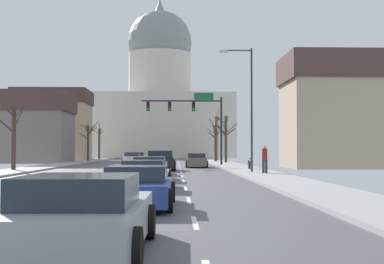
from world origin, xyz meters
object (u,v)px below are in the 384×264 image
at_px(sedan_near_00, 196,161).
at_px(bicycle_parked, 250,165).
at_px(sedan_oncoming_01, 138,157).
at_px(pedestrian_00, 265,158).
at_px(sedan_near_02, 152,166).
at_px(sedan_near_05, 138,188).
at_px(street_lamp_right, 248,99).
at_px(pickup_truck_near_01, 160,161).
at_px(sedan_oncoming_00, 132,158).
at_px(sedan_near_06, 83,217).
at_px(sedan_near_03, 150,169).
at_px(sedan_near_04, 145,175).
at_px(signal_gantry, 193,113).

height_order(sedan_near_00, bicycle_parked, sedan_near_00).
xyz_separation_m(sedan_oncoming_01, pedestrian_00, (10.65, -36.58, 0.56)).
height_order(sedan_near_02, sedan_near_05, sedan_near_02).
relative_size(street_lamp_right, sedan_near_05, 1.84).
distance_m(pickup_truck_near_01, sedan_near_02, 6.97).
bearing_deg(pickup_truck_near_01, sedan_near_00, 65.41).
xyz_separation_m(sedan_oncoming_00, pedestrian_00, (10.56, -26.86, 0.51)).
bearing_deg(sedan_near_06, sedan_near_03, 89.64).
bearing_deg(pickup_truck_near_01, sedan_near_05, -89.83).
distance_m(sedan_near_03, sedan_oncoming_01, 41.93).
relative_size(sedan_near_03, sedan_oncoming_00, 1.00).
distance_m(sedan_near_00, pedestrian_00, 15.21).
bearing_deg(sedan_oncoming_00, pedestrian_00, -68.54).
distance_m(street_lamp_right, sedan_near_04, 15.19).
height_order(sedan_near_02, pedestrian_00, pedestrian_00).
height_order(pickup_truck_near_01, bicycle_parked, pickup_truck_near_01).
relative_size(sedan_near_05, pedestrian_00, 2.57).
bearing_deg(sedan_near_05, bicycle_parked, 74.72).
bearing_deg(signal_gantry, sedan_oncoming_01, 110.02).
bearing_deg(signal_gantry, sedan_near_05, -94.44).
bearing_deg(bicycle_parked, sedan_near_06, -102.69).
bearing_deg(sedan_oncoming_01, sedan_near_06, -86.79).
relative_size(sedan_near_04, sedan_oncoming_00, 0.92).
bearing_deg(street_lamp_right, pickup_truck_near_01, 134.25).
distance_m(sedan_near_04, sedan_oncoming_00, 38.46).
relative_size(sedan_near_03, pedestrian_00, 2.67).
relative_size(street_lamp_right, sedan_near_02, 1.86).
xyz_separation_m(pickup_truck_near_01, sedan_oncoming_00, (-3.68, 18.95, -0.09)).
bearing_deg(sedan_near_05, sedan_oncoming_01, 94.00).
distance_m(sedan_near_04, sedan_near_06, 13.87).
height_order(street_lamp_right, sedan_near_03, street_lamp_right).
bearing_deg(sedan_near_05, sedan_near_02, 91.17).
distance_m(pickup_truck_near_01, sedan_near_03, 13.11).
bearing_deg(sedan_near_03, signal_gantry, 82.47).
bearing_deg(sedan_near_03, sedan_oncoming_01, 94.91).
height_order(signal_gantry, bicycle_parked, signal_gantry).
bearing_deg(signal_gantry, bicycle_parked, -71.98).
relative_size(sedan_near_00, sedan_near_02, 1.04).
distance_m(sedan_near_02, sedan_oncoming_00, 26.13).
bearing_deg(street_lamp_right, signal_gantry, 100.67).
relative_size(street_lamp_right, sedan_oncoming_01, 1.95).
relative_size(sedan_near_04, sedan_oncoming_01, 1.01).
height_order(signal_gantry, sedan_oncoming_00, signal_gantry).
bearing_deg(pedestrian_00, sedan_near_06, -105.84).
bearing_deg(sedan_near_03, sedan_near_02, 91.31).
xyz_separation_m(sedan_near_05, sedan_oncoming_00, (-3.75, 45.22, 0.05)).
distance_m(sedan_oncoming_00, pedestrian_00, 28.86).
distance_m(sedan_near_03, sedan_near_06, 20.11).
height_order(sedan_near_02, sedan_oncoming_01, sedan_oncoming_01).
bearing_deg(pickup_truck_near_01, sedan_oncoming_00, 100.99).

